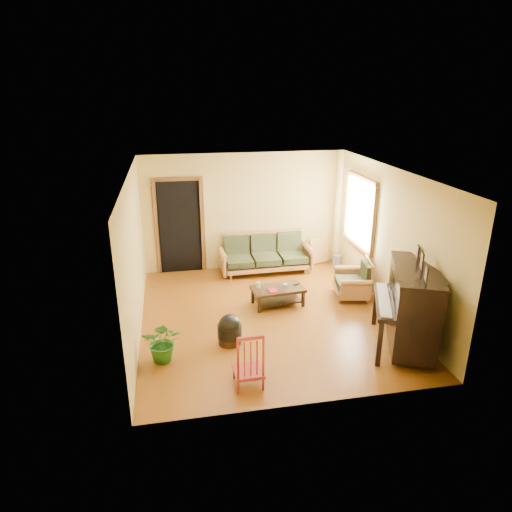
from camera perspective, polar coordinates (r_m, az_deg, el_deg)
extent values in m
plane|color=#61320C|center=(8.36, 1.52, -7.48)|extent=(5.00, 5.00, 0.00)
cube|color=black|center=(10.12, -9.51, 3.54)|extent=(1.08, 0.16, 2.05)
cube|color=white|center=(9.64, 12.94, 5.40)|extent=(0.12, 1.36, 1.46)
cube|color=#9C6839|center=(10.11, 1.22, 0.29)|extent=(2.04, 0.89, 0.87)
cube|color=black|center=(8.69, 2.72, -5.05)|extent=(1.02, 0.63, 0.35)
cube|color=#9C6839|center=(9.12, 11.93, -2.79)|extent=(0.87, 0.90, 0.77)
cube|color=black|center=(7.53, 18.93, -6.24)|extent=(1.40, 1.74, 1.34)
cylinder|color=black|center=(7.45, -3.31, -9.56)|extent=(0.50, 0.50, 0.38)
cube|color=maroon|center=(6.38, -0.98, -12.61)|extent=(0.41, 0.45, 0.86)
cube|color=gold|center=(10.78, 7.94, 0.72)|extent=(0.48, 0.24, 0.63)
cylinder|color=#35599F|center=(10.83, 10.02, -0.44)|extent=(0.20, 0.20, 0.23)
imported|color=#225919|center=(7.08, -11.50, -10.42)|extent=(0.66, 0.60, 0.65)
imported|color=#A41526|center=(8.45, 1.62, -4.42)|extent=(0.17, 0.22, 0.02)
cylinder|color=white|center=(8.58, 0.31, -3.64)|extent=(0.09, 0.09, 0.12)
cylinder|color=silver|center=(8.66, 3.69, -3.68)|extent=(0.09, 0.09, 0.06)
cube|color=black|center=(8.78, 5.06, -3.52)|extent=(0.14, 0.09, 0.01)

